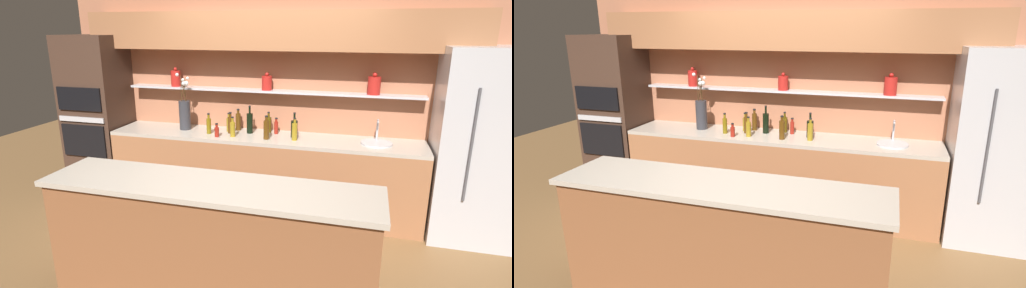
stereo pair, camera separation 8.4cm
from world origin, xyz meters
The scene contains 20 objects.
ground_plane centered at (0.00, 0.00, 0.00)m, with size 12.00×12.00×0.00m, color brown.
back_wall_unit centered at (0.00, 1.53, 1.55)m, with size 5.20×0.44×2.60m.
back_counter_unit centered at (-0.06, 1.24, 0.46)m, with size 3.62×0.62×0.92m.
island_counter centered at (0.00, -0.53, 0.51)m, with size 2.54×0.61×1.02m.
refrigerator centered at (2.19, 1.20, 0.98)m, with size 0.83×0.73×1.96m.
oven_tower centered at (-2.24, 1.24, 1.02)m, with size 0.71×0.64×2.04m.
flower_vase centered at (-1.04, 1.29, 1.13)m, with size 0.16×0.16×0.69m.
sink_fixture centered at (1.22, 1.25, 0.94)m, with size 0.33×0.33×0.25m.
bottle_oil_0 centered at (0.34, 1.16, 1.02)m, with size 0.06×0.06×0.25m.
bottle_oil_1 centered at (-0.49, 1.34, 1.01)m, with size 0.06×0.06×0.23m.
bottle_wine_2 centered at (0.31, 1.28, 1.02)m, with size 0.08×0.08×0.29m.
bottle_spirit_3 centered at (0.03, 1.11, 1.03)m, with size 0.06×0.06×0.27m.
bottle_sauce_4 centered at (0.08, 1.37, 1.00)m, with size 0.05×0.05×0.19m.
bottle_oil_5 centered at (-0.69, 1.17, 1.02)m, with size 0.05×0.05×0.24m.
bottle_wine_6 centered at (-0.23, 1.32, 1.04)m, with size 0.07×0.07×0.33m.
bottle_spirit_7 centered at (-0.45, 1.25, 1.03)m, with size 0.06×0.06×0.25m.
bottle_oil_8 centered at (-0.37, 1.12, 1.01)m, with size 0.06×0.06×0.23m.
bottle_sauce_9 centered at (-0.54, 1.06, 0.99)m, with size 0.05×0.05×0.16m.
bottle_oil_10 centered at (-0.02, 1.42, 1.02)m, with size 0.06×0.06×0.25m.
bottle_spirit_11 centered at (-0.40, 1.42, 1.03)m, with size 0.06×0.06×0.26m.
Camera 1 is at (1.08, -3.07, 2.13)m, focal length 28.00 mm.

